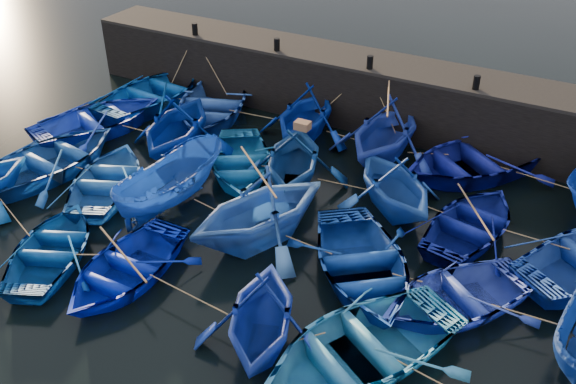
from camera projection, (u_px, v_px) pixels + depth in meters
The scene contains 31 objects.
ground at pixel (235, 265), 18.41m from camera, with size 120.00×120.00×0.00m, color black.
quay_wall at pixel (376, 94), 25.50m from camera, with size 26.00×2.50×2.50m, color black.
quay_top at pixel (378, 62), 24.79m from camera, with size 26.00×2.50×0.12m, color black.
bollard_0 at pixel (195, 29), 27.18m from camera, with size 0.24×0.24×0.50m, color black.
bollard_1 at pixel (277, 45), 25.57m from camera, with size 0.24×0.24×0.50m, color black.
bollard_2 at pixel (370, 62), 23.96m from camera, with size 0.24×0.24×0.50m, color black.
bollard_3 at pixel (476, 82), 22.34m from camera, with size 0.24×0.24×0.50m, color black.
boat_0 at pixel (154, 92), 27.21m from camera, with size 4.09×5.72×1.19m, color #054498.
boat_1 at pixel (211, 105), 26.17m from camera, with size 4.10×5.74×1.19m, color #254CA5.
boat_2 at pixel (306, 113), 24.34m from camera, with size 3.61×4.18×2.20m, color #062899.
boat_3 at pixel (385, 130), 22.88m from camera, with size 4.00×4.64×2.44m, color #1D36A2.
boat_4 at pixel (474, 160), 22.37m from camera, with size 4.07×5.69×1.18m, color navy.
boat_6 at pixel (99, 119), 25.14m from camera, with size 3.81×5.32×1.10m, color #1B38C8.
boat_7 at pixel (177, 124), 23.30m from camera, with size 3.98×4.62×2.43m, color navy.
boat_8 at pixel (239, 162), 22.47m from camera, with size 3.31×4.63×0.96m, color #176AB3.
boat_9 at pixel (294, 157), 21.41m from camera, with size 3.70×4.29×2.26m, color navy.
boat_10 at pixel (395, 183), 20.16m from camera, with size 3.52×4.09×2.15m, color #1A4AA5.
boat_11 at pixel (472, 224), 19.35m from camera, with size 3.16×4.41×0.92m, color navy.
boat_13 at pixel (51, 159), 22.48m from camera, with size 3.85×5.38×1.12m, color #174A90.
boat_14 at pixel (108, 179), 21.51m from camera, with size 3.23×4.52×0.94m, color blue.
boat_15 at pixel (170, 184), 20.50m from camera, with size 1.70×4.50×1.74m, color #1B48A3.
boat_16 at pixel (259, 208), 18.67m from camera, with size 4.05×4.69×2.47m, color blue.
boat_17 at pixel (362, 264), 17.61m from camera, with size 3.68×5.14×1.07m, color navy.
boat_18 at pixel (455, 295), 16.64m from camera, with size 3.20×4.48×0.93m, color #2A40BF.
boat_21 at pixel (53, 248), 18.36m from camera, with size 3.04×4.25×0.88m, color navy.
boat_22 at pixel (125, 267), 17.62m from camera, with size 3.15×4.40×0.91m, color #051ECB.
boat_23 at pixel (261, 314), 15.28m from camera, with size 3.27×3.80×2.00m, color navy.
boat_24 at pixel (360, 346), 15.03m from camera, with size 3.83×5.36×1.11m, color #2D80D1.
wooden_crate at pixel (302, 125), 20.60m from camera, with size 0.49×0.36×0.27m, color brown.
mooring_ropes at pixel (314, 166), 21.45m from camera, with size 17.83×11.84×2.10m.
loose_oars at pixel (319, 178), 19.16m from camera, with size 10.11×11.82×1.62m.
Camera 1 is at (8.23, -11.88, 11.71)m, focal length 40.00 mm.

